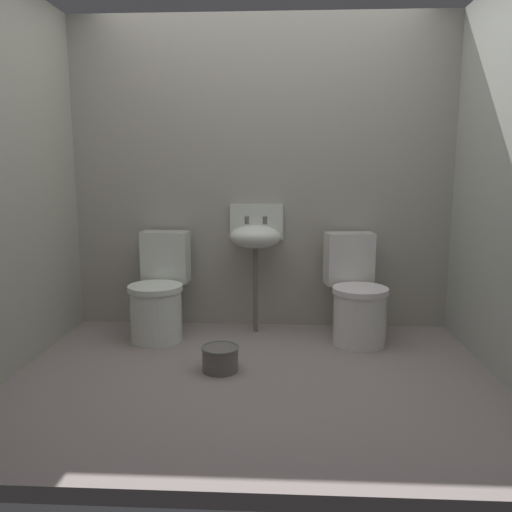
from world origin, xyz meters
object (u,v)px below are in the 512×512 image
(sink, at_px, (256,236))
(bucket, at_px, (220,358))
(toilet_right, at_px, (356,298))
(toilet_left, at_px, (159,295))

(sink, xyz_separation_m, bucket, (-0.18, -0.83, -0.67))
(toilet_right, distance_m, bucket, 1.16)
(toilet_right, bearing_deg, toilet_left, -9.63)
(toilet_left, distance_m, bucket, 0.87)
(toilet_right, bearing_deg, sink, -23.61)
(sink, bearing_deg, toilet_right, -13.96)
(sink, bearing_deg, bucket, -102.23)
(toilet_left, height_order, toilet_right, same)
(toilet_left, relative_size, bucket, 3.22)
(sink, relative_size, bucket, 4.08)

